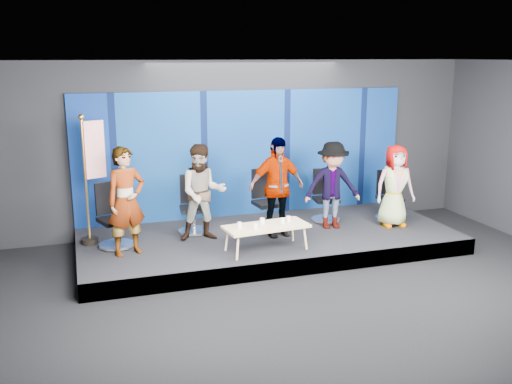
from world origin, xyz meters
TOP-DOWN VIEW (x-y plane):
  - ground at (0.00, 0.00)m, footprint 10.00×10.00m
  - room_walls at (0.00, 0.00)m, footprint 10.02×8.02m
  - riser at (0.00, 2.50)m, footprint 7.00×3.00m
  - backdrop at (0.00, 3.95)m, footprint 7.00×0.08m
  - chair_a at (-2.83, 2.64)m, footprint 0.82×0.82m
  - panelist_a at (-2.64, 2.16)m, footprint 0.78×0.64m
  - chair_b at (-1.33, 3.03)m, footprint 0.67×0.67m
  - panelist_b at (-1.25, 2.53)m, footprint 0.92×0.75m
  - chair_c at (0.10, 2.89)m, footprint 0.70×0.70m
  - panelist_c at (0.10, 2.38)m, footprint 1.12×0.55m
  - chair_d at (1.38, 2.98)m, footprint 0.66×0.66m
  - panelist_d at (1.29, 2.48)m, footprint 1.17×0.77m
  - chair_e at (2.68, 2.70)m, footprint 0.61×0.61m
  - panelist_e at (2.51, 2.23)m, footprint 0.84×0.59m
  - coffee_table at (-0.36, 1.62)m, footprint 1.51×0.77m
  - mug_a at (-0.83, 1.63)m, footprint 0.08×0.08m
  - mug_b at (-0.59, 1.49)m, footprint 0.08×0.08m
  - mug_c at (-0.39, 1.73)m, footprint 0.08×0.08m
  - mug_d at (-0.05, 1.64)m, footprint 0.08×0.08m
  - mug_e at (0.09, 1.73)m, footprint 0.08×0.08m
  - flag_stand at (-3.14, 2.97)m, footprint 0.52×0.31m

SIDE VIEW (x-z plane):
  - ground at x=0.00m, z-range 0.00..0.00m
  - riser at x=0.00m, z-range 0.00..0.30m
  - chair_e at x=2.68m, z-range 0.13..1.13m
  - chair_d at x=1.38m, z-range 0.12..1.17m
  - chair_b at x=-1.33m, z-range 0.11..1.20m
  - chair_a at x=-2.83m, z-range 0.11..1.24m
  - chair_c at x=0.10m, z-range 0.10..1.25m
  - coffee_table at x=-0.36m, z-range 0.49..0.93m
  - mug_d at x=-0.05m, z-range 0.75..0.84m
  - mug_a at x=-0.83m, z-range 0.75..0.84m
  - mug_e at x=0.09m, z-range 0.75..0.84m
  - mug_b at x=-0.59m, z-range 0.75..0.84m
  - mug_c at x=-0.39m, z-range 0.75..0.84m
  - panelist_e at x=2.51m, z-range 0.30..1.91m
  - panelist_d at x=1.29m, z-range 0.30..1.99m
  - panelist_b at x=-1.25m, z-range 0.30..2.06m
  - panelist_a at x=-2.64m, z-range 0.30..2.14m
  - panelist_c at x=0.10m, z-range 0.30..2.15m
  - flag_stand at x=-3.14m, z-range 0.37..2.68m
  - backdrop at x=0.00m, z-range 0.30..2.90m
  - room_walls at x=0.00m, z-range 0.67..4.18m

